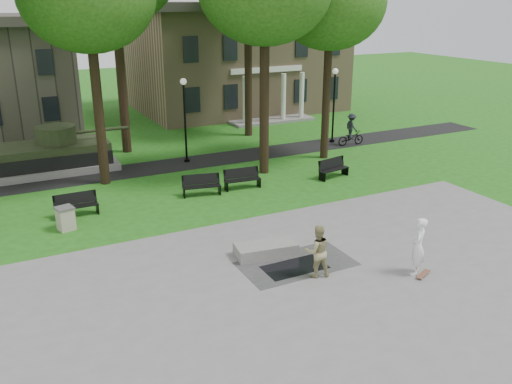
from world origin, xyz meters
The scene contains 19 objects.
ground centered at (0.00, 0.00, 0.00)m, with size 120.00×120.00×0.00m, color #235413.
plaza centered at (0.00, -5.00, 0.01)m, with size 22.00×16.00×0.02m, color gray.
footpath centered at (0.00, 12.00, 0.01)m, with size 44.00×2.60×0.01m, color black.
building_right centered at (10.00, 26.00, 4.34)m, with size 17.00×12.00×8.60m.
tree_3 centered at (8.00, 9.50, 8.60)m, with size 6.00×6.00×11.19m.
lamp_mid centered at (0.50, 12.30, 2.79)m, with size 0.36×0.36×4.73m.
lamp_right centered at (10.50, 12.30, 2.79)m, with size 0.36×0.36×4.73m.
tank_monument centered at (-6.46, 14.00, 0.86)m, with size 7.45×3.40×2.40m.
puddle centered at (-0.66, -1.73, 0.02)m, with size 2.20×1.20×0.00m, color black.
concrete_block centered at (-1.11, -0.43, 0.24)m, with size 2.20×1.00×0.45m, color gray.
skateboard centered at (2.88, -4.20, 0.06)m, with size 0.78×0.20×0.07m, color brown.
skateboarder centered at (2.75, -3.95, 1.02)m, with size 0.73×0.48×2.01m, color white.
friend_watching centered at (-0.31, -2.56, 0.93)m, with size 0.88×0.69×1.82m, color tan.
cyclist centered at (11.11, 11.14, 0.83)m, with size 1.84×1.05×2.02m.
park_bench_0 centered at (-6.54, 6.65, 0.52)m, with size 1.80×0.53×1.00m.
park_bench_1 centered at (-0.82, 6.67, 0.52)m, with size 1.85×0.87×1.00m.
park_bench_2 centered at (1.33, 6.70, 0.52)m, with size 1.83×0.68×1.00m.
park_bench_3 centered at (6.31, 6.12, 0.52)m, with size 1.85×0.88×1.00m.
trash_bin centered at (-7.17, 5.30, 0.49)m, with size 0.80×0.80×0.96m.
Camera 1 is at (-9.43, -16.08, 8.75)m, focal length 38.00 mm.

